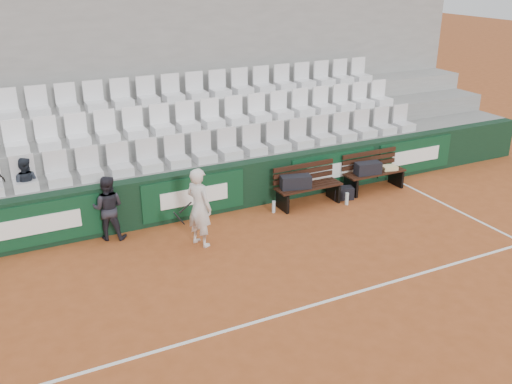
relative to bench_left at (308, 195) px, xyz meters
name	(u,v)px	position (x,y,z in m)	size (l,w,h in m)	color
ground	(296,310)	(-2.30, -3.43, -0.23)	(80.00, 80.00, 0.00)	#A34E25
court_baseline	(296,310)	(-2.30, -3.43, -0.22)	(18.00, 0.06, 0.01)	white
back_barrier	(203,192)	(-2.23, 0.57, 0.28)	(18.00, 0.34, 1.00)	black
grandstand_tier_front	(190,183)	(-2.30, 1.20, 0.28)	(18.00, 0.95, 1.00)	gray
grandstand_tier_mid	(175,160)	(-2.30, 2.15, 0.50)	(18.00, 0.95, 1.45)	gray
grandstand_tier_back	(162,140)	(-2.30, 3.10, 0.72)	(18.00, 0.95, 1.90)	#979694
grandstand_rear_wall	(150,84)	(-2.30, 3.72, 1.98)	(18.00, 0.30, 4.40)	gray
seat_row_front	(191,149)	(-2.30, 1.02, 1.09)	(11.90, 0.44, 0.63)	silver
seat_row_mid	(175,118)	(-2.30, 1.97, 1.54)	(11.90, 0.44, 0.63)	white
seat_row_back	(161,89)	(-2.30, 2.92, 1.99)	(11.90, 0.44, 0.63)	white
bench_left	(308,195)	(0.00, 0.00, 0.00)	(1.50, 0.56, 0.45)	black
bench_right	(374,181)	(1.83, 0.07, 0.00)	(1.50, 0.56, 0.45)	black
sports_bag_left	(296,182)	(-0.33, 0.00, 0.36)	(0.65, 0.28, 0.28)	black
sports_bag_right	(368,168)	(1.59, 0.02, 0.36)	(0.59, 0.27, 0.27)	black
towel	(389,168)	(2.22, 0.03, 0.27)	(0.34, 0.24, 0.09)	beige
sports_bag_ground	(343,193)	(0.87, -0.06, -0.09)	(0.45, 0.28, 0.28)	black
water_bottle_near	(274,207)	(-0.88, -0.03, -0.09)	(0.07, 0.07, 0.26)	silver
water_bottle_far	(347,199)	(0.76, -0.38, -0.09)	(0.08, 0.08, 0.28)	silver
tennis_player	(199,207)	(-2.81, -0.70, 0.54)	(0.78, 0.66, 1.53)	silver
ball_kid	(108,208)	(-4.27, 0.31, 0.41)	(0.62, 0.48, 1.27)	#222129
spectator_c	(22,162)	(-5.59, 1.07, 1.30)	(0.51, 0.40, 1.06)	#1E242E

